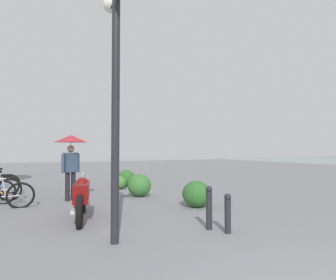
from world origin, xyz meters
name	(u,v)px	position (x,y,z in m)	size (l,w,h in m)	color
lamppost	(116,74)	(3.36, 1.36, 2.88)	(0.98, 0.28, 4.38)	#232328
motorcycle	(82,197)	(5.35, 1.56, 0.50)	(2.14, 0.64, 1.06)	black
pedestrian	(71,149)	(7.87, 1.47, 1.60)	(1.00, 1.00, 2.03)	black
bollard_near	(228,212)	(2.95, -0.71, 0.39)	(0.13, 0.13, 0.74)	#232328
bollard_mid	(209,207)	(3.32, -0.54, 0.45)	(0.13, 0.13, 0.86)	#232328
shrub_low	(126,178)	(10.33, -1.16, 0.35)	(0.82, 0.73, 0.69)	#2D6628
shrub_round	(196,194)	(5.26, -1.49, 0.36)	(0.84, 0.76, 0.71)	#2D6628
shrub_wide	(119,182)	(9.61, -0.63, 0.26)	(0.62, 0.55, 0.52)	#477F38
shrub_tall	(139,185)	(7.62, -0.73, 0.37)	(0.87, 0.79, 0.74)	#387533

